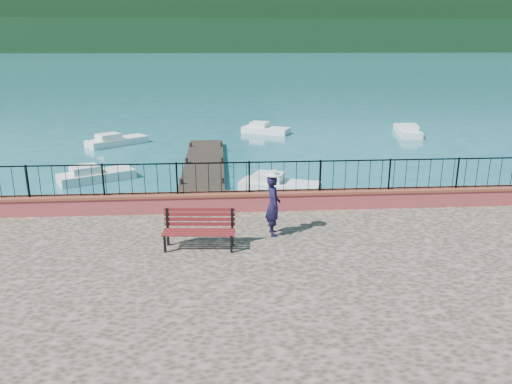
{
  "coord_description": "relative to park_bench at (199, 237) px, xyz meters",
  "views": [
    {
      "loc": [
        -1.18,
        -11.03,
        6.26
      ],
      "look_at": [
        -0.22,
        2.0,
        2.3
      ],
      "focal_mm": 35.0,
      "sensor_mm": 36.0,
      "label": 1
    }
  ],
  "objects": [
    {
      "name": "parapet",
      "position": [
        1.75,
        2.9,
        -0.01
      ],
      "size": [
        28.0,
        0.46,
        0.58
      ],
      "primitive_type": "cube",
      "color": "#A43B41",
      "rests_on": "promenade"
    },
    {
      "name": "boat_3",
      "position": [
        -5.86,
        19.61,
        -1.1
      ],
      "size": [
        3.75,
        3.39,
        0.8
      ],
      "primitive_type": "cube",
      "rotation": [
        0.0,
        0.0,
        0.68
      ],
      "color": "silver",
      "rests_on": "ground"
    },
    {
      "name": "far_forest",
      "position": [
        1.75,
        299.2,
        7.5
      ],
      "size": [
        900.0,
        60.0,
        18.0
      ],
      "primitive_type": "cube",
      "color": "black",
      "rests_on": "ground"
    },
    {
      "name": "boat_4",
      "position": [
        3.85,
        23.04,
        -1.1
      ],
      "size": [
        3.53,
        2.67,
        0.8
      ],
      "primitive_type": "cube",
      "rotation": [
        0.0,
        0.0,
        -0.48
      ],
      "color": "white",
      "rests_on": "ground"
    },
    {
      "name": "person",
      "position": [
        1.97,
        0.82,
        0.53
      ],
      "size": [
        0.45,
        0.64,
        1.67
      ],
      "primitive_type": "imported",
      "rotation": [
        0.0,
        0.0,
        1.65
      ],
      "color": "black",
      "rests_on": "promenade"
    },
    {
      "name": "boat_0",
      "position": [
        -5.21,
        11.16,
        -1.1
      ],
      "size": [
        3.6,
        2.78,
        0.8
      ],
      "primitive_type": "cube",
      "rotation": [
        0.0,
        0.0,
        0.51
      ],
      "color": "silver",
      "rests_on": "ground"
    },
    {
      "name": "foothills",
      "position": [
        1.75,
        359.2,
        20.5
      ],
      "size": [
        900.0,
        120.0,
        44.0
      ],
      "primitive_type": "cube",
      "color": "black",
      "rests_on": "ground"
    },
    {
      "name": "boat_5",
      "position": [
        13.73,
        21.98,
        -1.1
      ],
      "size": [
        2.04,
        4.41,
        0.8
      ],
      "primitive_type": "cube",
      "rotation": [
        0.0,
        0.0,
        1.39
      ],
      "color": "silver",
      "rests_on": "ground"
    },
    {
      "name": "park_bench",
      "position": [
        0.0,
        0.0,
        0.0
      ],
      "size": [
        1.86,
        0.74,
        1.01
      ],
      "rotation": [
        0.0,
        0.0,
        -0.08
      ],
      "color": "black",
      "rests_on": "promenade"
    },
    {
      "name": "ground",
      "position": [
        1.75,
        -0.8,
        -1.5
      ],
      "size": [
        2000.0,
        2000.0,
        0.0
      ],
      "primitive_type": "plane",
      "color": "#19596B",
      "rests_on": "ground"
    },
    {
      "name": "railing",
      "position": [
        1.75,
        2.9,
        0.75
      ],
      "size": [
        27.0,
        0.05,
        0.95
      ],
      "primitive_type": "cube",
      "color": "black",
      "rests_on": "parapet"
    },
    {
      "name": "companion_hill",
      "position": [
        221.75,
        559.2,
        -1.5
      ],
      "size": [
        448.0,
        384.0,
        180.0
      ],
      "primitive_type": "ellipsoid",
      "color": "#142D23",
      "rests_on": "ground"
    },
    {
      "name": "boat_1",
      "position": [
        3.15,
        8.79,
        -1.1
      ],
      "size": [
        3.68,
        2.48,
        0.8
      ],
      "primitive_type": "cube",
      "rotation": [
        0.0,
        0.0,
        -0.38
      ],
      "color": "silver",
      "rests_on": "ground"
    },
    {
      "name": "hat",
      "position": [
        1.97,
        0.82,
        1.43
      ],
      "size": [
        0.44,
        0.44,
        0.12
      ],
      "primitive_type": "cylinder",
      "color": "silver",
      "rests_on": "person"
    },
    {
      "name": "dock",
      "position": [
        -0.25,
        11.2,
        -1.35
      ],
      "size": [
        2.0,
        16.0,
        0.3
      ],
      "primitive_type": "cube",
      "color": "#2D231C",
      "rests_on": "ground"
    }
  ]
}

